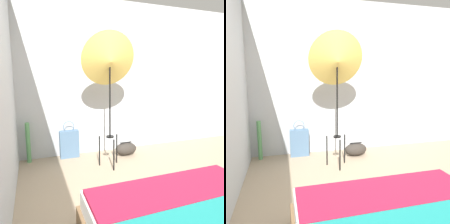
{
  "view_description": "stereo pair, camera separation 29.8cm",
  "coord_description": "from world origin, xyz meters",
  "views": [
    {
      "loc": [
        -1.13,
        -1.45,
        1.36
      ],
      "look_at": [
        -0.11,
        1.31,
        0.86
      ],
      "focal_mm": 35.0,
      "sensor_mm": 36.0,
      "label": 1
    },
    {
      "loc": [
        -0.85,
        -1.54,
        1.36
      ],
      "look_at": [
        -0.11,
        1.31,
        0.86
      ],
      "focal_mm": 35.0,
      "sensor_mm": 36.0,
      "label": 2
    }
  ],
  "objects": [
    {
      "name": "wall_back",
      "position": [
        0.0,
        2.2,
        1.3
      ],
      "size": [
        8.0,
        0.05,
        2.6
      ],
      "color": "#B7BCC1",
      "rests_on": "ground_plane"
    },
    {
      "name": "wall_side_left",
      "position": [
        -1.4,
        1.0,
        1.3
      ],
      "size": [
        0.05,
        8.0,
        2.6
      ],
      "color": "#B7BCC1",
      "rests_on": "ground_plane"
    },
    {
      "name": "photo_umbrella",
      "position": [
        -0.08,
        1.49,
        1.55
      ],
      "size": [
        0.8,
        0.41,
        1.96
      ],
      "color": "black",
      "rests_on": "ground_plane"
    },
    {
      "name": "tote_bag",
      "position": [
        -0.59,
        2.06,
        0.24
      ],
      "size": [
        0.31,
        0.12,
        0.62
      ],
      "color": "slate",
      "rests_on": "ground_plane"
    },
    {
      "name": "duffel_bag",
      "position": [
        0.34,
        1.83,
        0.11
      ],
      "size": [
        0.38,
        0.22,
        0.23
      ],
      "color": "#332D28",
      "rests_on": "ground_plane"
    },
    {
      "name": "paper_roll",
      "position": [
        -1.22,
        2.06,
        0.32
      ],
      "size": [
        0.07,
        0.07,
        0.64
      ],
      "color": "#56995B",
      "rests_on": "ground_plane"
    }
  ]
}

